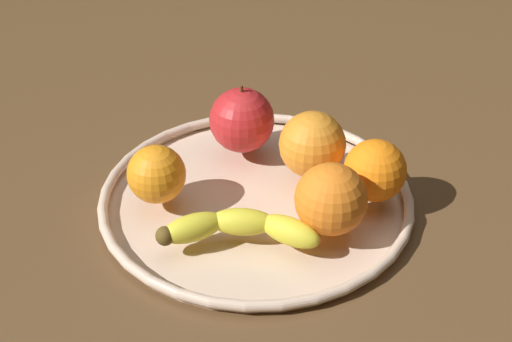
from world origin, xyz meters
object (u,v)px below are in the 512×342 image
(orange_back_right, at_px, (312,144))
(orange_front_right, at_px, (156,174))
(banana, at_px, (238,227))
(fruit_bowl, at_px, (256,198))
(apple, at_px, (242,120))
(orange_center, at_px, (375,170))
(orange_front_left, at_px, (331,199))

(orange_back_right, bearing_deg, orange_front_right, 19.32)
(banana, relative_size, orange_back_right, 2.29)
(fruit_bowl, distance_m, orange_back_right, 0.09)
(orange_front_right, bearing_deg, apple, -128.69)
(apple, relative_size, orange_center, 1.24)
(orange_front_left, bearing_deg, banana, 13.24)
(apple, relative_size, orange_back_right, 1.12)
(orange_center, bearing_deg, orange_front_right, 4.26)
(apple, bearing_deg, fruit_bowl, 103.87)
(fruit_bowl, distance_m, apple, 0.11)
(orange_center, distance_m, orange_front_left, 0.08)
(orange_front_right, bearing_deg, fruit_bowl, -170.95)
(orange_front_right, distance_m, orange_front_left, 0.20)
(banana, xyz_separation_m, orange_back_right, (-0.08, -0.13, 0.02))
(fruit_bowl, xyz_separation_m, banana, (0.01, 0.08, 0.02))
(apple, relative_size, orange_front_right, 1.33)
(banana, distance_m, apple, 0.18)
(banana, relative_size, orange_front_right, 2.72)
(orange_center, height_order, orange_back_right, orange_back_right)
(apple, xyz_separation_m, orange_front_right, (0.09, 0.11, -0.01))
(orange_front_left, bearing_deg, fruit_bowl, -35.92)
(fruit_bowl, xyz_separation_m, orange_back_right, (-0.06, -0.04, 0.05))
(apple, distance_m, orange_front_right, 0.14)
(banana, xyz_separation_m, orange_front_left, (-0.10, -0.02, 0.02))
(orange_back_right, xyz_separation_m, orange_front_left, (-0.02, 0.10, -0.00))
(fruit_bowl, xyz_separation_m, orange_front_right, (0.11, 0.02, 0.04))
(orange_front_right, height_order, orange_center, orange_center)
(fruit_bowl, height_order, orange_front_right, orange_front_right)
(banana, bearing_deg, fruit_bowl, -99.80)
(apple, height_order, orange_back_right, apple)
(orange_front_right, xyz_separation_m, orange_front_left, (-0.20, 0.04, 0.01))
(apple, bearing_deg, orange_front_left, 124.74)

